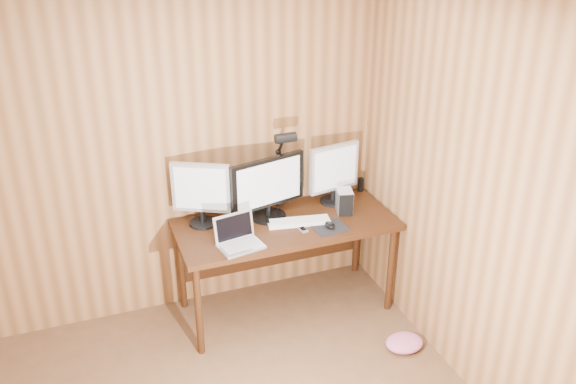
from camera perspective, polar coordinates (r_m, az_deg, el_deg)
room_shell at (r=2.64m, az=-7.09°, el=-12.43°), size 4.00×4.00×4.00m
desk at (r=4.57m, az=-0.54°, el=-3.82°), size 1.60×0.70×0.75m
monitor_center at (r=4.42m, az=-1.90°, el=0.45°), size 0.60×0.26×0.47m
monitor_left at (r=4.36m, az=-8.12°, el=-0.02°), size 0.39×0.23×0.48m
monitor_right at (r=4.66m, az=4.32°, el=1.89°), size 0.42×0.20×0.47m
laptop at (r=4.17m, az=-4.71°, el=-4.31°), size 0.33×0.27×0.21m
keyboard at (r=4.45m, az=1.02°, el=-2.79°), size 0.48×0.22×0.02m
mousepad at (r=4.40m, az=3.93°, el=-3.33°), size 0.26×0.22×0.00m
mouse at (r=4.39m, az=3.94°, el=-3.10°), size 0.07×0.11×0.04m
hard_drive at (r=4.59m, az=5.30°, el=-0.86°), size 0.15×0.19×0.18m
phone at (r=4.35m, az=1.41°, el=-3.51°), size 0.05×0.09×0.01m
speaker at (r=4.95m, az=6.81°, el=0.70°), size 0.05×0.05×0.11m
desk_lamp at (r=4.48m, az=-0.53°, el=3.23°), size 0.15×0.22×0.67m
fabric_pile at (r=4.52m, az=10.83°, el=-13.69°), size 0.30×0.26×0.09m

